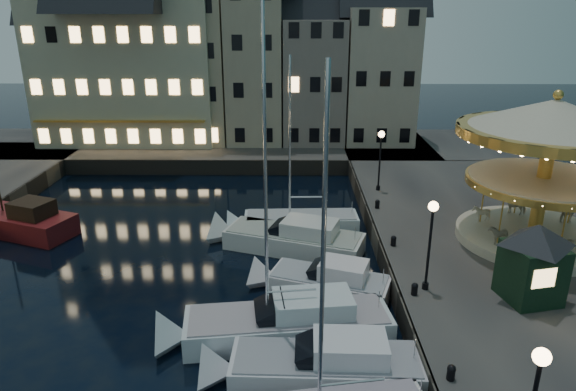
{
  "coord_description": "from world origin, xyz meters",
  "views": [
    {
      "loc": [
        1.25,
        -19.22,
        12.98
      ],
      "look_at": [
        1.0,
        8.0,
        3.2
      ],
      "focal_mm": 32.0,
      "sensor_mm": 36.0,
      "label": 1
    }
  ],
  "objects_px": {
    "bollard_b": "(415,288)",
    "carousel": "(550,145)",
    "red_fishing_boat": "(19,222)",
    "ticket_kiosk": "(535,249)",
    "bollard_a": "(451,372)",
    "bollard_c": "(393,240)",
    "motorboat_f": "(292,224)",
    "motorboat_b": "(315,368)",
    "motorboat_c": "(279,324)",
    "motorboat_e": "(287,239)",
    "streetlamp_c": "(380,152)",
    "bollard_d": "(377,204)",
    "streetlamp_b": "(431,233)",
    "motorboat_d": "(321,283)"
  },
  "relations": [
    {
      "from": "bollard_b",
      "to": "carousel",
      "type": "bearing_deg",
      "value": 36.48
    },
    {
      "from": "red_fishing_boat",
      "to": "ticket_kiosk",
      "type": "bearing_deg",
      "value": -19.73
    },
    {
      "from": "bollard_a",
      "to": "carousel",
      "type": "height_order",
      "value": "carousel"
    },
    {
      "from": "bollard_c",
      "to": "motorboat_f",
      "type": "distance_m",
      "value": 7.27
    },
    {
      "from": "bollard_c",
      "to": "motorboat_b",
      "type": "bearing_deg",
      "value": -116.25
    },
    {
      "from": "bollard_a",
      "to": "motorboat_c",
      "type": "relative_size",
      "value": 0.04
    },
    {
      "from": "motorboat_e",
      "to": "red_fishing_boat",
      "type": "relative_size",
      "value": 1.11
    },
    {
      "from": "streetlamp_c",
      "to": "motorboat_b",
      "type": "xyz_separation_m",
      "value": [
        -5.1,
        -18.12,
        -3.37
      ]
    },
    {
      "from": "motorboat_e",
      "to": "bollard_d",
      "type": "bearing_deg",
      "value": 30.2
    },
    {
      "from": "streetlamp_b",
      "to": "carousel",
      "type": "xyz_separation_m",
      "value": [
        7.08,
        5.18,
        2.62
      ]
    },
    {
      "from": "streetlamp_c",
      "to": "motorboat_c",
      "type": "xyz_separation_m",
      "value": [
        -6.5,
        -15.4,
        -3.34
      ]
    },
    {
      "from": "bollard_d",
      "to": "motorboat_f",
      "type": "relative_size",
      "value": 0.05
    },
    {
      "from": "ticket_kiosk",
      "to": "bollard_b",
      "type": "bearing_deg",
      "value": 176.63
    },
    {
      "from": "bollard_b",
      "to": "motorboat_c",
      "type": "xyz_separation_m",
      "value": [
        -5.9,
        -1.4,
        -0.92
      ]
    },
    {
      "from": "bollard_d",
      "to": "bollard_c",
      "type": "bearing_deg",
      "value": -90.0
    },
    {
      "from": "bollard_d",
      "to": "motorboat_c",
      "type": "bearing_deg",
      "value": -116.39
    },
    {
      "from": "motorboat_f",
      "to": "bollard_a",
      "type": "bearing_deg",
      "value": -70.55
    },
    {
      "from": "streetlamp_b",
      "to": "carousel",
      "type": "bearing_deg",
      "value": 36.19
    },
    {
      "from": "streetlamp_b",
      "to": "motorboat_d",
      "type": "xyz_separation_m",
      "value": [
        -4.58,
        1.61,
        -3.38
      ]
    },
    {
      "from": "streetlamp_b",
      "to": "motorboat_f",
      "type": "distance_m",
      "value": 11.56
    },
    {
      "from": "motorboat_d",
      "to": "red_fishing_boat",
      "type": "xyz_separation_m",
      "value": [
        -18.35,
        7.33,
        0.06
      ]
    },
    {
      "from": "motorboat_f",
      "to": "streetlamp_c",
      "type": "bearing_deg",
      "value": 35.31
    },
    {
      "from": "streetlamp_b",
      "to": "motorboat_e",
      "type": "height_order",
      "value": "streetlamp_b"
    },
    {
      "from": "streetlamp_b",
      "to": "motorboat_b",
      "type": "relative_size",
      "value": 0.52
    },
    {
      "from": "bollard_b",
      "to": "carousel",
      "type": "xyz_separation_m",
      "value": [
        7.68,
        5.68,
        5.03
      ]
    },
    {
      "from": "motorboat_f",
      "to": "carousel",
      "type": "distance_m",
      "value": 14.99
    },
    {
      "from": "streetlamp_b",
      "to": "motorboat_b",
      "type": "distance_m",
      "value": 7.66
    },
    {
      "from": "streetlamp_b",
      "to": "motorboat_c",
      "type": "distance_m",
      "value": 7.55
    },
    {
      "from": "streetlamp_b",
      "to": "motorboat_d",
      "type": "bearing_deg",
      "value": 160.58
    },
    {
      "from": "bollard_a",
      "to": "motorboat_b",
      "type": "distance_m",
      "value": 4.8
    },
    {
      "from": "red_fishing_boat",
      "to": "ticket_kiosk",
      "type": "distance_m",
      "value": 28.96
    },
    {
      "from": "bollard_c",
      "to": "ticket_kiosk",
      "type": "bearing_deg",
      "value": -47.76
    },
    {
      "from": "motorboat_b",
      "to": "bollard_d",
      "type": "bearing_deg",
      "value": 72.9
    },
    {
      "from": "motorboat_b",
      "to": "motorboat_e",
      "type": "xyz_separation_m",
      "value": [
        -1.14,
        11.34,
        0.0
      ]
    },
    {
      "from": "streetlamp_b",
      "to": "motorboat_f",
      "type": "height_order",
      "value": "motorboat_f"
    },
    {
      "from": "motorboat_c",
      "to": "motorboat_e",
      "type": "bearing_deg",
      "value": 88.23
    },
    {
      "from": "bollard_c",
      "to": "motorboat_c",
      "type": "relative_size",
      "value": 0.04
    },
    {
      "from": "bollard_b",
      "to": "carousel",
      "type": "relative_size",
      "value": 0.06
    },
    {
      "from": "streetlamp_c",
      "to": "motorboat_d",
      "type": "distance_m",
      "value": 13.18
    },
    {
      "from": "bollard_c",
      "to": "bollard_d",
      "type": "distance_m",
      "value": 5.5
    },
    {
      "from": "streetlamp_b",
      "to": "bollard_c",
      "type": "relative_size",
      "value": 7.32
    },
    {
      "from": "bollard_b",
      "to": "bollard_d",
      "type": "relative_size",
      "value": 1.0
    },
    {
      "from": "carousel",
      "to": "ticket_kiosk",
      "type": "bearing_deg",
      "value": -115.8
    },
    {
      "from": "motorboat_e",
      "to": "red_fishing_boat",
      "type": "height_order",
      "value": "red_fishing_boat"
    },
    {
      "from": "bollard_c",
      "to": "motorboat_f",
      "type": "bearing_deg",
      "value": 138.56
    },
    {
      "from": "motorboat_f",
      "to": "carousel",
      "type": "bearing_deg",
      "value": -17.34
    },
    {
      "from": "bollard_a",
      "to": "bollard_d",
      "type": "height_order",
      "value": "same"
    },
    {
      "from": "ticket_kiosk",
      "to": "motorboat_d",
      "type": "bearing_deg",
      "value": 164.73
    },
    {
      "from": "streetlamp_b",
      "to": "bollard_a",
      "type": "relative_size",
      "value": 7.32
    },
    {
      "from": "motorboat_c",
      "to": "carousel",
      "type": "height_order",
      "value": "motorboat_c"
    }
  ]
}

